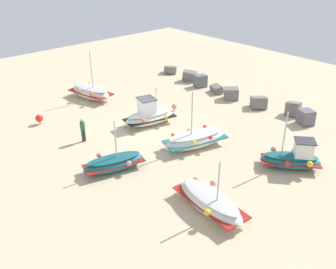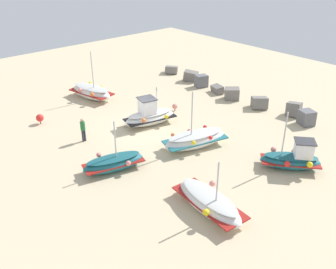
{
  "view_description": "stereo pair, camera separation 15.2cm",
  "coord_description": "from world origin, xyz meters",
  "px_view_note": "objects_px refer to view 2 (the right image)",
  "views": [
    {
      "loc": [
        18.87,
        -14.86,
        11.92
      ],
      "look_at": [
        3.14,
        -0.65,
        0.9
      ],
      "focal_mm": 39.77,
      "sensor_mm": 36.0,
      "label": 1
    },
    {
      "loc": [
        18.97,
        -14.74,
        11.92
      ],
      "look_at": [
        3.14,
        -0.65,
        0.9
      ],
      "focal_mm": 39.77,
      "sensor_mm": 36.0,
      "label": 2
    }
  ],
  "objects_px": {
    "fishing_boat_1": "(209,202)",
    "mooring_buoy_1": "(40,118)",
    "mooring_buoy_0": "(175,106)",
    "person_walking": "(83,128)",
    "fishing_boat_4": "(195,139)",
    "fishing_boat_3": "(150,116)",
    "fishing_boat_0": "(114,163)",
    "fishing_boat_5": "(292,159)",
    "fishing_boat_2": "(91,92)"
  },
  "relations": [
    {
      "from": "mooring_buoy_0",
      "to": "mooring_buoy_1",
      "type": "xyz_separation_m",
      "value": [
        -4.84,
        -8.98,
        0.09
      ]
    },
    {
      "from": "fishing_boat_0",
      "to": "fishing_boat_2",
      "type": "distance_m",
      "value": 11.71
    },
    {
      "from": "fishing_boat_1",
      "to": "fishing_boat_3",
      "type": "height_order",
      "value": "fishing_boat_1"
    },
    {
      "from": "fishing_boat_3",
      "to": "fishing_boat_4",
      "type": "xyz_separation_m",
      "value": [
        4.61,
        0.06,
        -0.12
      ]
    },
    {
      "from": "fishing_boat_0",
      "to": "fishing_boat_1",
      "type": "xyz_separation_m",
      "value": [
        6.23,
        1.41,
        0.03
      ]
    },
    {
      "from": "fishing_boat_3",
      "to": "person_walking",
      "type": "bearing_deg",
      "value": 2.43
    },
    {
      "from": "fishing_boat_1",
      "to": "fishing_boat_4",
      "type": "distance_m",
      "value": 6.45
    },
    {
      "from": "fishing_boat_2",
      "to": "mooring_buoy_1",
      "type": "distance_m",
      "value": 5.77
    },
    {
      "from": "fishing_boat_3",
      "to": "fishing_boat_5",
      "type": "relative_size",
      "value": 1.14
    },
    {
      "from": "fishing_boat_2",
      "to": "mooring_buoy_1",
      "type": "bearing_deg",
      "value": 96.63
    },
    {
      "from": "fishing_boat_2",
      "to": "person_walking",
      "type": "relative_size",
      "value": 2.64
    },
    {
      "from": "fishing_boat_3",
      "to": "fishing_boat_0",
      "type": "bearing_deg",
      "value": 44.86
    },
    {
      "from": "fishing_boat_3",
      "to": "fishing_boat_2",
      "type": "bearing_deg",
      "value": -73.18
    },
    {
      "from": "person_walking",
      "to": "mooring_buoy_0",
      "type": "xyz_separation_m",
      "value": [
        0.35,
        7.95,
        -0.57
      ]
    },
    {
      "from": "mooring_buoy_0",
      "to": "mooring_buoy_1",
      "type": "bearing_deg",
      "value": -118.34
    },
    {
      "from": "mooring_buoy_1",
      "to": "fishing_boat_3",
      "type": "bearing_deg",
      "value": 47.65
    },
    {
      "from": "person_walking",
      "to": "fishing_boat_3",
      "type": "bearing_deg",
      "value": 71.09
    },
    {
      "from": "fishing_boat_4",
      "to": "person_walking",
      "type": "xyz_separation_m",
      "value": [
        -5.54,
        -4.97,
        0.39
      ]
    },
    {
      "from": "fishing_boat_0",
      "to": "person_walking",
      "type": "bearing_deg",
      "value": -82.07
    },
    {
      "from": "fishing_boat_1",
      "to": "mooring_buoy_1",
      "type": "bearing_deg",
      "value": 12.98
    },
    {
      "from": "fishing_boat_5",
      "to": "fishing_boat_4",
      "type": "bearing_deg",
      "value": 163.93
    },
    {
      "from": "fishing_boat_5",
      "to": "mooring_buoy_0",
      "type": "height_order",
      "value": "fishing_boat_5"
    },
    {
      "from": "fishing_boat_1",
      "to": "person_walking",
      "type": "bearing_deg",
      "value": 10.52
    },
    {
      "from": "fishing_boat_1",
      "to": "fishing_boat_2",
      "type": "relative_size",
      "value": 1.01
    },
    {
      "from": "fishing_boat_3",
      "to": "fishing_boat_4",
      "type": "height_order",
      "value": "fishing_boat_4"
    },
    {
      "from": "person_walking",
      "to": "fishing_boat_2",
      "type": "bearing_deg",
      "value": 136.58
    },
    {
      "from": "person_walking",
      "to": "mooring_buoy_1",
      "type": "bearing_deg",
      "value": -175.35
    },
    {
      "from": "fishing_boat_3",
      "to": "fishing_boat_4",
      "type": "bearing_deg",
      "value": 103.83
    },
    {
      "from": "fishing_boat_2",
      "to": "fishing_boat_4",
      "type": "distance_m",
      "value": 11.85
    },
    {
      "from": "fishing_boat_3",
      "to": "fishing_boat_5",
      "type": "xyz_separation_m",
      "value": [
        10.16,
        2.5,
        -0.07
      ]
    },
    {
      "from": "fishing_boat_1",
      "to": "mooring_buoy_1",
      "type": "height_order",
      "value": "fishing_boat_1"
    },
    {
      "from": "fishing_boat_3",
      "to": "fishing_boat_1",
      "type": "bearing_deg",
      "value": 80.3
    },
    {
      "from": "fishing_boat_2",
      "to": "fishing_boat_5",
      "type": "relative_size",
      "value": 1.22
    },
    {
      "from": "fishing_boat_5",
      "to": "person_walking",
      "type": "height_order",
      "value": "fishing_boat_5"
    },
    {
      "from": "fishing_boat_0",
      "to": "fishing_boat_2",
      "type": "bearing_deg",
      "value": -100.21
    },
    {
      "from": "fishing_boat_1",
      "to": "fishing_boat_0",
      "type": "bearing_deg",
      "value": 18.48
    },
    {
      "from": "fishing_boat_3",
      "to": "fishing_boat_5",
      "type": "bearing_deg",
      "value": 116.92
    },
    {
      "from": "mooring_buoy_1",
      "to": "fishing_boat_5",
      "type": "bearing_deg",
      "value": 28.44
    },
    {
      "from": "fishing_boat_1",
      "to": "fishing_boat_5",
      "type": "height_order",
      "value": "fishing_boat_5"
    },
    {
      "from": "fishing_boat_5",
      "to": "mooring_buoy_0",
      "type": "relative_size",
      "value": 6.04
    },
    {
      "from": "fishing_boat_4",
      "to": "fishing_boat_5",
      "type": "height_order",
      "value": "fishing_boat_4"
    },
    {
      "from": "mooring_buoy_0",
      "to": "person_walking",
      "type": "bearing_deg",
      "value": -92.54
    },
    {
      "from": "person_walking",
      "to": "fishing_boat_0",
      "type": "bearing_deg",
      "value": -15.23
    },
    {
      "from": "fishing_boat_0",
      "to": "mooring_buoy_1",
      "type": "height_order",
      "value": "fishing_boat_0"
    },
    {
      "from": "mooring_buoy_1",
      "to": "fishing_boat_4",
      "type": "bearing_deg",
      "value": 30.89
    },
    {
      "from": "fishing_boat_0",
      "to": "mooring_buoy_0",
      "type": "relative_size",
      "value": 6.47
    },
    {
      "from": "person_walking",
      "to": "fishing_boat_1",
      "type": "bearing_deg",
      "value": -3.44
    },
    {
      "from": "person_walking",
      "to": "mooring_buoy_0",
      "type": "distance_m",
      "value": 7.98
    },
    {
      "from": "fishing_boat_3",
      "to": "mooring_buoy_0",
      "type": "bearing_deg",
      "value": -156.17
    },
    {
      "from": "fishing_boat_1",
      "to": "mooring_buoy_1",
      "type": "distance_m",
      "value": 15.13
    }
  ]
}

